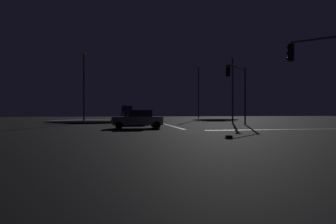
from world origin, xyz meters
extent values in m
cube|color=black|center=(0.00, 0.00, -0.05)|extent=(120.00, 120.00, 0.10)
cube|color=white|center=(0.00, 8.13, 0.00)|extent=(0.35, 13.92, 0.01)
cube|color=yellow|center=(0.00, 19.73, 0.00)|extent=(22.00, 0.15, 0.01)
cube|color=white|center=(8.23, 0.00, 0.00)|extent=(13.92, 0.40, 0.01)
ellipsoid|color=white|center=(-8.93, 14.03, 0.24)|extent=(10.00, 1.50, 0.48)
ellipsoid|color=white|center=(8.93, 19.24, 0.23)|extent=(7.12, 1.50, 0.46)
cube|color=#C66014|center=(-3.14, 10.01, 0.67)|extent=(1.80, 4.20, 0.70)
cube|color=black|center=(-3.14, 10.21, 1.29)|extent=(1.60, 2.00, 0.55)
cylinder|color=black|center=(-2.24, 8.46, 0.32)|extent=(0.22, 0.64, 0.64)
cylinder|color=black|center=(-4.04, 8.46, 0.32)|extent=(0.22, 0.64, 0.64)
cylinder|color=black|center=(-2.24, 11.56, 0.32)|extent=(0.22, 0.64, 0.64)
cylinder|color=black|center=(-4.04, 11.56, 0.32)|extent=(0.22, 0.64, 0.64)
sphere|color=#F9EFC6|center=(-2.49, 7.89, 0.72)|extent=(0.22, 0.22, 0.22)
sphere|color=#F9EFC6|center=(-3.79, 7.89, 0.72)|extent=(0.22, 0.22, 0.22)
cube|color=black|center=(-3.72, 16.09, 0.67)|extent=(1.80, 4.20, 0.70)
cube|color=black|center=(-3.72, 16.29, 1.29)|extent=(1.60, 2.00, 0.55)
cylinder|color=black|center=(-2.82, 14.54, 0.32)|extent=(0.22, 0.64, 0.64)
cylinder|color=black|center=(-4.62, 14.54, 0.32)|extent=(0.22, 0.64, 0.64)
cylinder|color=black|center=(-2.82, 17.64, 0.32)|extent=(0.22, 0.64, 0.64)
cylinder|color=black|center=(-4.62, 17.64, 0.32)|extent=(0.22, 0.64, 0.64)
sphere|color=#F9EFC6|center=(-3.07, 13.97, 0.72)|extent=(0.22, 0.22, 0.22)
sphere|color=#F9EFC6|center=(-4.37, 13.97, 0.72)|extent=(0.22, 0.22, 0.22)
cube|color=navy|center=(-3.28, 22.85, 0.67)|extent=(1.80, 4.20, 0.70)
cube|color=black|center=(-3.28, 23.05, 1.29)|extent=(1.60, 2.00, 0.55)
cylinder|color=black|center=(-2.38, 21.30, 0.32)|extent=(0.22, 0.64, 0.64)
cylinder|color=black|center=(-4.18, 21.30, 0.32)|extent=(0.22, 0.64, 0.64)
cylinder|color=black|center=(-2.38, 24.40, 0.32)|extent=(0.22, 0.64, 0.64)
cylinder|color=black|center=(-4.18, 24.40, 0.32)|extent=(0.22, 0.64, 0.64)
sphere|color=#F9EFC6|center=(-2.63, 20.73, 0.72)|extent=(0.22, 0.22, 0.22)
sphere|color=#F9EFC6|center=(-3.93, 20.73, 0.72)|extent=(0.22, 0.22, 0.22)
cube|color=maroon|center=(-3.59, 29.61, 0.67)|extent=(1.80, 4.20, 0.70)
cube|color=black|center=(-3.59, 29.81, 1.29)|extent=(1.60, 2.00, 0.55)
cylinder|color=black|center=(-2.69, 28.06, 0.32)|extent=(0.22, 0.64, 0.64)
cylinder|color=black|center=(-4.49, 28.06, 0.32)|extent=(0.22, 0.64, 0.64)
cylinder|color=black|center=(-2.69, 31.16, 0.32)|extent=(0.22, 0.64, 0.64)
cylinder|color=black|center=(-4.49, 31.16, 0.32)|extent=(0.22, 0.64, 0.64)
sphere|color=#F9EFC6|center=(-2.94, 27.49, 0.72)|extent=(0.22, 0.22, 0.22)
sphere|color=#F9EFC6|center=(-4.24, 27.49, 0.72)|extent=(0.22, 0.22, 0.22)
cube|color=#14512D|center=(-3.42, 34.83, 0.67)|extent=(1.80, 4.20, 0.70)
cube|color=black|center=(-3.42, 35.03, 1.29)|extent=(1.60, 2.00, 0.55)
cylinder|color=black|center=(-2.52, 33.28, 0.32)|extent=(0.22, 0.64, 0.64)
cylinder|color=black|center=(-4.32, 33.28, 0.32)|extent=(0.22, 0.64, 0.64)
cylinder|color=black|center=(-2.52, 36.38, 0.32)|extent=(0.22, 0.64, 0.64)
cylinder|color=black|center=(-4.32, 36.38, 0.32)|extent=(0.22, 0.64, 0.64)
sphere|color=#F9EFC6|center=(-2.77, 32.71, 0.72)|extent=(0.22, 0.22, 0.22)
sphere|color=#F9EFC6|center=(-4.07, 32.71, 0.72)|extent=(0.22, 0.22, 0.22)
cube|color=#B7B7BC|center=(-3.72, 41.38, 0.67)|extent=(1.80, 4.20, 0.70)
cube|color=black|center=(-3.72, 41.58, 1.29)|extent=(1.60, 2.00, 0.55)
cylinder|color=black|center=(-2.82, 39.83, 0.32)|extent=(0.22, 0.64, 0.64)
cylinder|color=black|center=(-4.62, 39.83, 0.32)|extent=(0.22, 0.64, 0.64)
cylinder|color=black|center=(-2.82, 42.93, 0.32)|extent=(0.22, 0.64, 0.64)
cylinder|color=black|center=(-4.62, 42.93, 0.32)|extent=(0.22, 0.64, 0.64)
sphere|color=#F9EFC6|center=(-3.07, 39.26, 0.72)|extent=(0.22, 0.22, 0.22)
sphere|color=#F9EFC6|center=(-4.37, 39.26, 0.72)|extent=(0.22, 0.22, 0.22)
cube|color=navy|center=(-3.34, 45.91, 1.63)|extent=(2.40, 2.20, 2.30)
cube|color=silver|center=(-3.34, 50.41, 1.78)|extent=(2.40, 5.00, 2.60)
cylinder|color=black|center=(-2.14, 46.51, 0.48)|extent=(0.28, 0.96, 0.96)
cylinder|color=black|center=(-4.54, 46.51, 0.48)|extent=(0.28, 0.96, 0.96)
cylinder|color=black|center=(-2.14, 51.21, 0.48)|extent=(0.28, 0.96, 0.96)
cylinder|color=black|center=(-4.54, 51.21, 0.48)|extent=(0.28, 0.96, 0.96)
sphere|color=#F9EFC6|center=(-2.49, 44.76, 1.03)|extent=(0.26, 0.26, 0.26)
sphere|color=#F9EFC6|center=(-4.19, 44.76, 1.03)|extent=(0.26, 0.26, 0.26)
cube|color=slate|center=(-3.62, 3.48, 0.67)|extent=(4.20, 1.80, 0.70)
cube|color=black|center=(-3.42, 3.48, 1.29)|extent=(2.00, 1.60, 0.55)
cylinder|color=black|center=(-5.17, 2.58, 0.32)|extent=(0.64, 0.22, 0.64)
cylinder|color=black|center=(-5.17, 4.38, 0.32)|extent=(0.64, 0.22, 0.64)
cylinder|color=black|center=(-2.07, 2.58, 0.32)|extent=(0.64, 0.22, 0.64)
cylinder|color=black|center=(-2.07, 4.38, 0.32)|extent=(0.64, 0.22, 0.64)
sphere|color=#F9EFC6|center=(-5.74, 2.83, 0.72)|extent=(0.22, 0.22, 0.22)
sphere|color=#F9EFC6|center=(-5.74, 4.13, 0.72)|extent=(0.22, 0.22, 0.22)
cylinder|color=#4C4C51|center=(6.85, -6.85, 5.66)|extent=(3.45, 3.45, 0.12)
cube|color=black|center=(5.16, -5.16, 5.04)|extent=(0.46, 0.46, 1.05)
sphere|color=red|center=(5.05, -5.05, 5.38)|extent=(0.22, 0.22, 0.22)
sphere|color=black|center=(5.05, -5.05, 5.04)|extent=(0.22, 0.22, 0.22)
sphere|color=black|center=(5.05, -5.05, 4.69)|extent=(0.22, 0.22, 0.22)
cylinder|color=#4C4C51|center=(8.53, 8.53, 3.15)|extent=(0.18, 0.18, 6.30)
cylinder|color=#4C4C51|center=(6.89, 6.89, 6.00)|extent=(3.36, 3.36, 0.12)
cube|color=black|center=(5.25, 5.25, 5.37)|extent=(0.46, 0.46, 1.05)
sphere|color=red|center=(5.14, 5.14, 5.72)|extent=(0.22, 0.22, 0.22)
sphere|color=black|center=(5.14, 5.14, 5.37)|extent=(0.22, 0.22, 0.22)
sphere|color=black|center=(5.14, 5.14, 5.03)|extent=(0.22, 0.22, 0.22)
cylinder|color=#424247|center=(-9.23, 13.73, 4.01)|extent=(0.20, 0.20, 8.01)
sphere|color=#F9AD47|center=(-9.23, 13.73, 8.19)|extent=(0.44, 0.44, 0.44)
cylinder|color=#424247|center=(9.23, 29.73, 4.79)|extent=(0.20, 0.20, 9.59)
sphere|color=#F9AD47|center=(9.23, 29.73, 9.77)|extent=(0.44, 0.44, 0.44)
cylinder|color=#424247|center=(9.23, 13.73, 4.08)|extent=(0.20, 0.20, 8.16)
sphere|color=#F9AD47|center=(9.23, 13.73, 8.34)|extent=(0.44, 0.44, 0.44)
camera|label=1|loc=(-5.20, -21.07, 1.46)|focal=30.62mm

